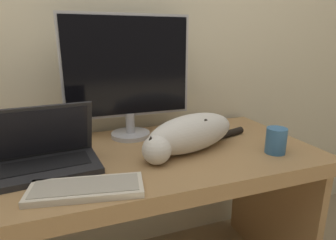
# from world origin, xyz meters

# --- Properties ---
(wall_back) EXTENTS (6.40, 0.06, 2.60)m
(wall_back) POSITION_xyz_m (0.00, 0.72, 1.30)
(wall_back) COLOR beige
(wall_back) RESTS_ON ground_plane
(desk) EXTENTS (1.56, 0.66, 0.71)m
(desk) POSITION_xyz_m (0.00, 0.33, 0.57)
(desk) COLOR #A37A4C
(desk) RESTS_ON ground_plane
(monitor) EXTENTS (0.56, 0.18, 0.54)m
(monitor) POSITION_xyz_m (0.08, 0.54, 1.00)
(monitor) COLOR #B2B2B7
(monitor) RESTS_ON desk
(laptop) EXTENTS (0.37, 0.26, 0.22)m
(laptop) POSITION_xyz_m (-0.27, 0.31, 0.76)
(laptop) COLOR #232326
(laptop) RESTS_ON desk
(external_keyboard) EXTENTS (0.35, 0.19, 0.02)m
(external_keyboard) POSITION_xyz_m (-0.15, 0.10, 0.72)
(external_keyboard) COLOR beige
(external_keyboard) RESTS_ON desk
(cat) EXTENTS (0.55, 0.27, 0.15)m
(cat) POSITION_xyz_m (0.26, 0.28, 0.79)
(cat) COLOR silver
(cat) RESTS_ON desk
(coffee_mug) EXTENTS (0.08, 0.08, 0.10)m
(coffee_mug) POSITION_xyz_m (0.58, 0.15, 0.76)
(coffee_mug) COLOR teal
(coffee_mug) RESTS_ON desk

